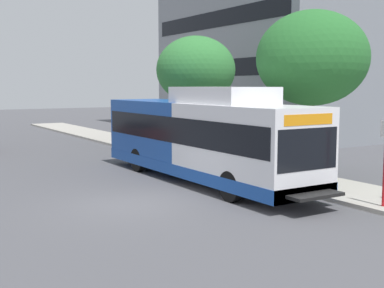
% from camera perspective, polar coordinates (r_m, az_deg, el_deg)
% --- Properties ---
extents(ground_plane, '(120.00, 120.00, 0.00)m').
position_cam_1_polar(ground_plane, '(23.41, -15.09, -2.73)').
color(ground_plane, '#4C4C51').
extents(sidewalk_curb, '(3.00, 56.00, 0.14)m').
position_cam_1_polar(sidewalk_curb, '(24.57, 2.14, -1.91)').
color(sidewalk_curb, '#A8A399').
rests_on(sidewalk_curb, ground).
extents(transit_bus, '(2.58, 12.25, 3.65)m').
position_cam_1_polar(transit_bus, '(19.58, 1.07, 0.74)').
color(transit_bus, white).
rests_on(transit_bus, ground).
extents(street_tree_near_stop, '(4.33, 4.33, 6.45)m').
position_cam_1_polar(street_tree_near_stop, '(20.44, 13.35, 9.34)').
color(street_tree_near_stop, '#4C3823').
rests_on(street_tree_near_stop, sidewalk_curb).
extents(street_tree_mid_block, '(4.28, 4.28, 6.22)m').
position_cam_1_polar(street_tree_mid_block, '(27.68, 0.43, 8.32)').
color(street_tree_mid_block, '#4C3823').
rests_on(street_tree_mid_block, sidewalk_curb).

